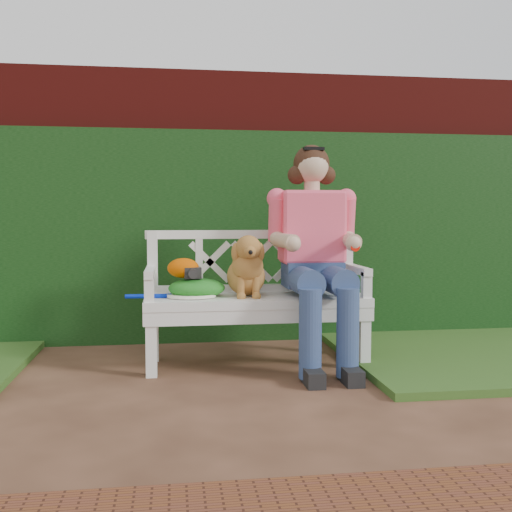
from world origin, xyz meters
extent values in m
plane|color=#452A1B|center=(0.00, 0.00, 0.00)|extent=(60.00, 60.00, 0.00)
cube|color=#5C110D|center=(0.00, 1.90, 1.10)|extent=(10.00, 0.30, 2.20)
cube|color=#1F4719|center=(0.00, 1.68, 0.85)|extent=(10.00, 0.18, 1.70)
cube|color=#242424|center=(0.02, 0.78, 0.65)|extent=(0.12, 0.09, 0.07)
ellipsoid|color=#CD4F00|center=(-0.04, 0.81, 0.68)|extent=(0.22, 0.17, 0.13)
camera|label=1|loc=(-0.10, -3.19, 1.03)|focal=42.00mm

